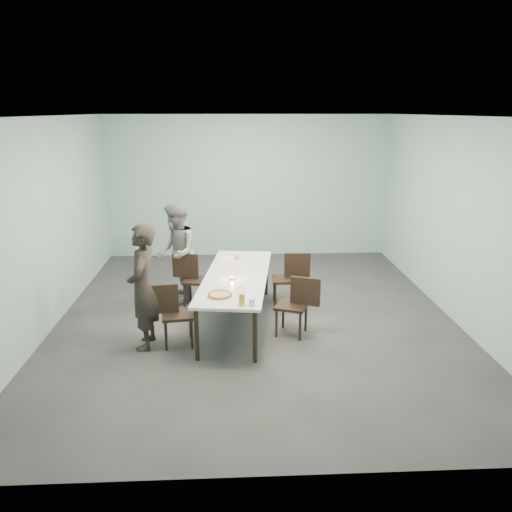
{
  "coord_description": "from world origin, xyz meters",
  "views": [
    {
      "loc": [
        -0.35,
        -7.13,
        3.08
      ],
      "look_at": [
        0.0,
        -0.05,
        1.0
      ],
      "focal_mm": 35.0,
      "sensor_mm": 36.0,
      "label": 1
    }
  ],
  "objects_px": {
    "diner_near": "(143,287)",
    "amber_tumbler": "(237,258)",
    "tealight": "(232,278)",
    "diner_far": "(176,253)",
    "chair_far_right": "(290,275)",
    "table": "(236,279)",
    "water_tumbler": "(252,302)",
    "chair_near_right": "(297,302)",
    "side_plate": "(243,285)",
    "pizza": "(220,295)",
    "beer_glass": "(242,299)",
    "chair_far_left": "(192,276)",
    "chair_near_left": "(171,310)"
  },
  "relations": [
    {
      "from": "diner_far",
      "to": "chair_far_right",
      "type": "bearing_deg",
      "value": 75.34
    },
    {
      "from": "diner_far",
      "to": "side_plate",
      "type": "bearing_deg",
      "value": 29.96
    },
    {
      "from": "chair_near_left",
      "to": "chair_far_right",
      "type": "xyz_separation_m",
      "value": [
        1.76,
        1.39,
        0.0
      ]
    },
    {
      "from": "chair_near_right",
      "to": "chair_far_right",
      "type": "height_order",
      "value": "same"
    },
    {
      "from": "chair_near_left",
      "to": "side_plate",
      "type": "relative_size",
      "value": 4.83
    },
    {
      "from": "chair_near_left",
      "to": "table",
      "type": "bearing_deg",
      "value": 30.97
    },
    {
      "from": "table",
      "to": "diner_near",
      "type": "xyz_separation_m",
      "value": [
        -1.23,
        -0.72,
        0.15
      ]
    },
    {
      "from": "chair_far_right",
      "to": "diner_near",
      "type": "distance_m",
      "value": 2.57
    },
    {
      "from": "pizza",
      "to": "tealight",
      "type": "bearing_deg",
      "value": 76.47
    },
    {
      "from": "chair_near_right",
      "to": "diner_near",
      "type": "bearing_deg",
      "value": 28.75
    },
    {
      "from": "chair_near_right",
      "to": "water_tumbler",
      "type": "distance_m",
      "value": 1.02
    },
    {
      "from": "chair_near_left",
      "to": "chair_near_right",
      "type": "bearing_deg",
      "value": 0.03
    },
    {
      "from": "diner_near",
      "to": "water_tumbler",
      "type": "bearing_deg",
      "value": 73.39
    },
    {
      "from": "diner_far",
      "to": "side_plate",
      "type": "xyz_separation_m",
      "value": [
        1.06,
        -1.39,
        -0.08
      ]
    },
    {
      "from": "chair_near_right",
      "to": "chair_far_right",
      "type": "bearing_deg",
      "value": -69.91
    },
    {
      "from": "chair_far_right",
      "to": "beer_glass",
      "type": "xyz_separation_m",
      "value": [
        -0.83,
        -1.87,
        0.32
      ]
    },
    {
      "from": "side_plate",
      "to": "chair_near_left",
      "type": "bearing_deg",
      "value": -165.91
    },
    {
      "from": "amber_tumbler",
      "to": "water_tumbler",
      "type": "bearing_deg",
      "value": -85.33
    },
    {
      "from": "chair_near_left",
      "to": "diner_near",
      "type": "distance_m",
      "value": 0.49
    },
    {
      "from": "chair_far_left",
      "to": "beer_glass",
      "type": "bearing_deg",
      "value": -57.41
    },
    {
      "from": "diner_far",
      "to": "side_plate",
      "type": "distance_m",
      "value": 1.75
    },
    {
      "from": "side_plate",
      "to": "pizza",
      "type": "bearing_deg",
      "value": -127.75
    },
    {
      "from": "chair_far_right",
      "to": "side_plate",
      "type": "relative_size",
      "value": 4.83
    },
    {
      "from": "diner_far",
      "to": "tealight",
      "type": "distance_m",
      "value": 1.45
    },
    {
      "from": "water_tumbler",
      "to": "tealight",
      "type": "height_order",
      "value": "water_tumbler"
    },
    {
      "from": "diner_near",
      "to": "beer_glass",
      "type": "relative_size",
      "value": 11.28
    },
    {
      "from": "table",
      "to": "water_tumbler",
      "type": "relative_size",
      "value": 29.92
    },
    {
      "from": "chair_far_right",
      "to": "water_tumbler",
      "type": "distance_m",
      "value": 2.03
    },
    {
      "from": "chair_near_left",
      "to": "tealight",
      "type": "distance_m",
      "value": 0.99
    },
    {
      "from": "chair_far_right",
      "to": "water_tumbler",
      "type": "xyz_separation_m",
      "value": [
        -0.7,
        -1.88,
        0.29
      ]
    },
    {
      "from": "side_plate",
      "to": "tealight",
      "type": "distance_m",
      "value": 0.3
    },
    {
      "from": "diner_near",
      "to": "tealight",
      "type": "xyz_separation_m",
      "value": [
        1.17,
        0.52,
        -0.08
      ]
    },
    {
      "from": "beer_glass",
      "to": "side_plate",
      "type": "bearing_deg",
      "value": 87.36
    },
    {
      "from": "diner_near",
      "to": "tealight",
      "type": "height_order",
      "value": "diner_near"
    },
    {
      "from": "amber_tumbler",
      "to": "diner_near",
      "type": "bearing_deg",
      "value": -129.91
    },
    {
      "from": "chair_near_right",
      "to": "beer_glass",
      "type": "distance_m",
      "value": 1.11
    },
    {
      "from": "chair_far_left",
      "to": "side_plate",
      "type": "bearing_deg",
      "value": -45.34
    },
    {
      "from": "pizza",
      "to": "tealight",
      "type": "height_order",
      "value": "tealight"
    },
    {
      "from": "chair_near_left",
      "to": "diner_far",
      "type": "bearing_deg",
      "value": 85.67
    },
    {
      "from": "diner_near",
      "to": "amber_tumbler",
      "type": "bearing_deg",
      "value": 141.67
    },
    {
      "from": "diner_far",
      "to": "table",
      "type": "bearing_deg",
      "value": 38.71
    },
    {
      "from": "diner_far",
      "to": "side_plate",
      "type": "height_order",
      "value": "diner_far"
    },
    {
      "from": "chair_far_left",
      "to": "diner_far",
      "type": "relative_size",
      "value": 0.52
    },
    {
      "from": "chair_far_right",
      "to": "diner_far",
      "type": "xyz_separation_m",
      "value": [
        -1.85,
        0.24,
        0.33
      ]
    },
    {
      "from": "tealight",
      "to": "amber_tumbler",
      "type": "xyz_separation_m",
      "value": [
        0.08,
        0.97,
        0.02
      ]
    },
    {
      "from": "chair_near_right",
      "to": "tealight",
      "type": "xyz_separation_m",
      "value": [
        -0.91,
        0.28,
        0.27
      ]
    },
    {
      "from": "chair_far_left",
      "to": "diner_far",
      "type": "xyz_separation_m",
      "value": [
        -0.26,
        0.21,
        0.33
      ]
    },
    {
      "from": "table",
      "to": "beer_glass",
      "type": "distance_m",
      "value": 1.19
    },
    {
      "from": "beer_glass",
      "to": "tealight",
      "type": "xyz_separation_m",
      "value": [
        -0.12,
        0.98,
        -0.05
      ]
    },
    {
      "from": "diner_far",
      "to": "side_plate",
      "type": "relative_size",
      "value": 9.24
    }
  ]
}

